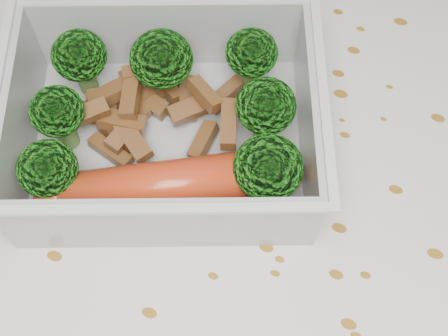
% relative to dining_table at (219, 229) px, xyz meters
% --- Properties ---
extents(dining_table, '(1.40, 0.90, 0.75)m').
position_rel_dining_table_xyz_m(dining_table, '(0.00, 0.00, 0.00)').
color(dining_table, brown).
rests_on(dining_table, ground).
extents(tablecloth, '(1.46, 0.96, 0.19)m').
position_rel_dining_table_xyz_m(tablecloth, '(0.00, 0.00, 0.05)').
color(tablecloth, silver).
rests_on(tablecloth, dining_table).
extents(lunch_container, '(0.23, 0.20, 0.07)m').
position_rel_dining_table_xyz_m(lunch_container, '(-0.04, 0.01, 0.11)').
color(lunch_container, silver).
rests_on(lunch_container, tablecloth).
extents(broccoli_florets, '(0.17, 0.15, 0.05)m').
position_rel_dining_table_xyz_m(broccoli_florets, '(-0.04, 0.02, 0.13)').
color(broccoli_florets, '#608C3F').
rests_on(broccoli_florets, lunch_container).
extents(meat_pile, '(0.11, 0.09, 0.03)m').
position_rel_dining_table_xyz_m(meat_pile, '(-0.06, 0.02, 0.11)').
color(meat_pile, brown).
rests_on(meat_pile, lunch_container).
extents(sausage, '(0.14, 0.09, 0.03)m').
position_rel_dining_table_xyz_m(sausage, '(-0.02, -0.02, 0.11)').
color(sausage, '#BE3617').
rests_on(sausage, lunch_container).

